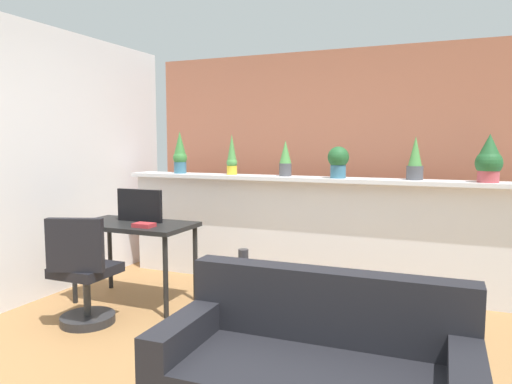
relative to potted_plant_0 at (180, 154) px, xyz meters
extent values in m
plane|color=#9E7042|center=(1.55, -1.95, -1.36)|extent=(12.00, 12.00, 0.00)
cube|color=silver|center=(1.55, 0.05, -0.81)|extent=(4.21, 0.16, 1.10)
cube|color=silver|center=(1.55, 0.01, -0.24)|extent=(4.21, 0.32, 0.04)
cube|color=#AD664C|center=(1.55, 0.65, -0.11)|extent=(4.21, 0.10, 2.50)
cube|color=silver|center=(-0.81, -1.55, -0.06)|extent=(0.12, 4.40, 2.60)
cylinder|color=#386B84|center=(0.00, 0.00, -0.16)|extent=(0.14, 0.14, 0.13)
sphere|color=#3D843D|center=(0.00, 0.00, -0.05)|extent=(0.16, 0.16, 0.16)
cone|color=#3D843D|center=(0.00, 0.00, 0.12)|extent=(0.13, 0.13, 0.27)
cylinder|color=gold|center=(0.64, 0.02, -0.17)|extent=(0.11, 0.11, 0.09)
sphere|color=#4C9347|center=(0.64, 0.02, -0.09)|extent=(0.12, 0.12, 0.12)
cone|color=#4C9347|center=(0.64, 0.02, 0.07)|extent=(0.10, 0.10, 0.28)
cylinder|color=#4C4C51|center=(1.25, 0.03, -0.15)|extent=(0.13, 0.13, 0.13)
cone|color=#4C9347|center=(1.25, 0.03, 0.03)|extent=(0.12, 0.12, 0.23)
cylinder|color=#386B84|center=(1.81, -0.03, -0.16)|extent=(0.15, 0.15, 0.13)
sphere|color=#235B2D|center=(1.81, -0.03, -0.01)|extent=(0.21, 0.21, 0.21)
cylinder|color=#4C4C51|center=(2.52, 0.04, -0.15)|extent=(0.15, 0.15, 0.13)
cone|color=#4C9347|center=(2.52, 0.04, 0.05)|extent=(0.13, 0.13, 0.28)
cylinder|color=#B7474C|center=(3.14, -0.01, -0.17)|extent=(0.18, 0.18, 0.10)
sphere|color=#235B2D|center=(3.14, -0.01, -0.05)|extent=(0.23, 0.23, 0.23)
cone|color=#235B2D|center=(3.14, -0.01, 0.10)|extent=(0.19, 0.19, 0.21)
cylinder|color=black|center=(-0.36, -1.30, -1.01)|extent=(0.04, 0.04, 0.71)
cylinder|color=black|center=(0.64, -1.30, -1.01)|extent=(0.04, 0.04, 0.71)
cylinder|color=black|center=(-0.36, -0.80, -1.01)|extent=(0.04, 0.04, 0.71)
cylinder|color=black|center=(0.64, -0.80, -1.01)|extent=(0.04, 0.04, 0.71)
cube|color=black|center=(0.14, -1.05, -0.63)|extent=(1.10, 0.60, 0.04)
cube|color=black|center=(0.15, -0.97, -0.46)|extent=(0.48, 0.04, 0.31)
cylinder|color=#262628|center=(0.11, -1.65, -1.33)|extent=(0.44, 0.44, 0.07)
cylinder|color=#333333|center=(0.11, -1.65, -1.12)|extent=(0.06, 0.06, 0.34)
cube|color=black|center=(0.11, -1.65, -0.91)|extent=(0.44, 0.44, 0.08)
cube|color=black|center=(0.17, -1.83, -0.66)|extent=(0.44, 0.21, 0.42)
cube|color=#4C4238|center=(1.35, -1.18, -1.11)|extent=(0.40, 0.40, 0.50)
cube|color=black|center=(1.35, -1.37, -1.11)|extent=(0.28, 0.04, 0.28)
cylinder|color=#2D2D33|center=(1.33, -1.22, -0.79)|extent=(0.08, 0.08, 0.14)
cube|color=#B22D33|center=(0.36, -1.20, -0.60)|extent=(0.18, 0.13, 0.04)
cube|color=black|center=(2.25, -2.14, -0.76)|extent=(1.56, 0.19, 0.40)
cube|color=black|center=(1.56, -2.46, -0.88)|extent=(0.18, 0.76, 0.16)
cube|color=black|center=(2.96, -2.43, -0.88)|extent=(0.18, 0.76, 0.16)
camera|label=1|loc=(2.88, -4.64, 0.13)|focal=33.56mm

